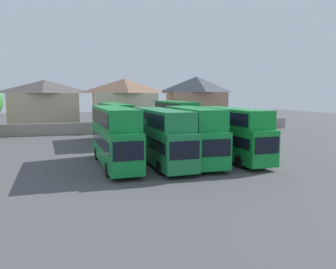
{
  "coord_description": "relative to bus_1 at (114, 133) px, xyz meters",
  "views": [
    {
      "loc": [
        -8.94,
        -28.45,
        6.24
      ],
      "look_at": [
        0.0,
        3.0,
        2.26
      ],
      "focal_mm": 36.38,
      "sensor_mm": 36.0,
      "label": 1
    }
  ],
  "objects": [
    {
      "name": "depot_boundary_wall",
      "position": [
        5.47,
        24.09,
        -1.94
      ],
      "size": [
        56.0,
        0.5,
        1.8
      ],
      "primitive_type": "cube",
      "color": "gray",
      "rests_on": "ground"
    },
    {
      "name": "house_terrace_right",
      "position": [
        18.56,
        29.56,
        1.88
      ],
      "size": [
        10.21,
        6.57,
        9.24
      ],
      "color": "#9E7A60",
      "rests_on": "ground"
    },
    {
      "name": "bus_1",
      "position": [
        0.0,
        0.0,
        0.0
      ],
      "size": [
        3.0,
        11.55,
        5.04
      ],
      "rotation": [
        0.0,
        0.0,
        -1.53
      ],
      "color": "#128535",
      "rests_on": "ground"
    },
    {
      "name": "house_terrace_left",
      "position": [
        -7.65,
        31.18,
        1.45
      ],
      "size": [
        11.45,
        6.51,
        8.41
      ],
      "color": "#C6B293",
      "rests_on": "ground"
    },
    {
      "name": "bus_7",
      "position": [
        9.9,
        14.35,
        0.07
      ],
      "size": [
        2.96,
        11.81,
        5.16
      ],
      "rotation": [
        0.0,
        0.0,
        -1.54
      ],
      "color": "#198636",
      "rests_on": "ground"
    },
    {
      "name": "ground",
      "position": [
        5.47,
        17.52,
        -2.84
      ],
      "size": [
        140.0,
        140.0,
        0.0
      ],
      "primitive_type": "plane",
      "color": "#4C4C4F"
    },
    {
      "name": "bus_3",
      "position": [
        7.03,
        -0.4,
        -0.05
      ],
      "size": [
        2.8,
        10.53,
        4.95
      ],
      "rotation": [
        0.0,
        0.0,
        -1.59
      ],
      "color": "#138938",
      "rests_on": "ground"
    },
    {
      "name": "bus_2",
      "position": [
        3.97,
        -0.49,
        -0.1
      ],
      "size": [
        3.12,
        11.36,
        4.85
      ],
      "rotation": [
        0.0,
        0.0,
        -1.52
      ],
      "color": "#1B7C3F",
      "rests_on": "ground"
    },
    {
      "name": "bus_5",
      "position": [
        1.83,
        14.22,
        -0.06
      ],
      "size": [
        3.32,
        11.96,
        4.93
      ],
      "rotation": [
        0.0,
        0.0,
        -1.5
      ],
      "color": "#16862E",
      "rests_on": "ground"
    },
    {
      "name": "bus_6",
      "position": [
        5.3,
        14.42,
        -0.93
      ],
      "size": [
        3.25,
        11.58,
        3.32
      ],
      "rotation": [
        0.0,
        0.0,
        -1.63
      ],
      "color": "#208133",
      "rests_on": "ground"
    },
    {
      "name": "bus_4",
      "position": [
        10.93,
        -0.0,
        -0.11
      ],
      "size": [
        2.93,
        11.45,
        4.84
      ],
      "rotation": [
        0.0,
        0.0,
        -1.53
      ],
      "color": "#148C31",
      "rests_on": "ground"
    },
    {
      "name": "house_terrace_centre",
      "position": [
        5.33,
        29.45,
        1.59
      ],
      "size": [
        10.87,
        6.97,
        8.68
      ],
      "color": "beige",
      "rests_on": "ground"
    }
  ]
}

